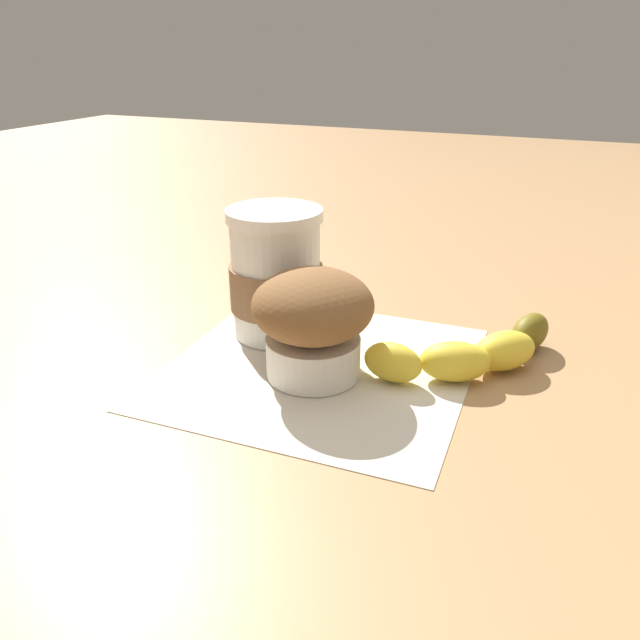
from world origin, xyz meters
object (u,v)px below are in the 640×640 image
muffin (308,318)px  sugar_packet (260,291)px  banana (474,352)px  coffee_cup (276,276)px

muffin → sugar_packet: muffin is taller
muffin → banana: size_ratio=0.69×
muffin → coffee_cup: bearing=134.2°
muffin → banana: muffin is taller
coffee_cup → banana: size_ratio=0.84×
muffin → sugar_packet: bearing=130.3°
coffee_cup → muffin: bearing=-45.8°
muffin → sugar_packet: 0.20m
banana → sugar_packet: banana is taller
coffee_cup → muffin: coffee_cup is taller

